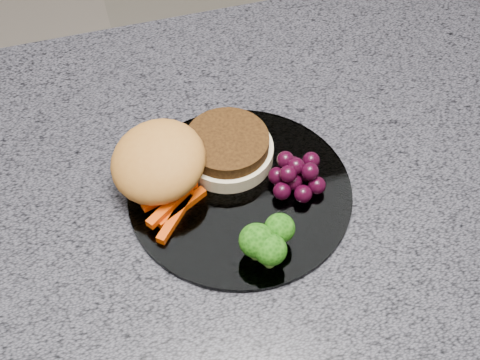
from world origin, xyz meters
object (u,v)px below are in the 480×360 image
plate (240,192)px  burger (184,159)px  island_cabinet (207,345)px  grape_bunch (297,175)px

plate → burger: size_ratio=1.14×
island_cabinet → grape_bunch: grape_bunch is taller
island_cabinet → plate: bearing=-38.7°
island_cabinet → grape_bunch: bearing=-22.0°
burger → grape_bunch: 0.13m
plate → grape_bunch: grape_bunch is taller
island_cabinet → plate: (0.05, -0.04, 0.47)m
grape_bunch → burger: bearing=157.3°
plate → grape_bunch: 0.07m
burger → grape_bunch: size_ratio=3.34×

